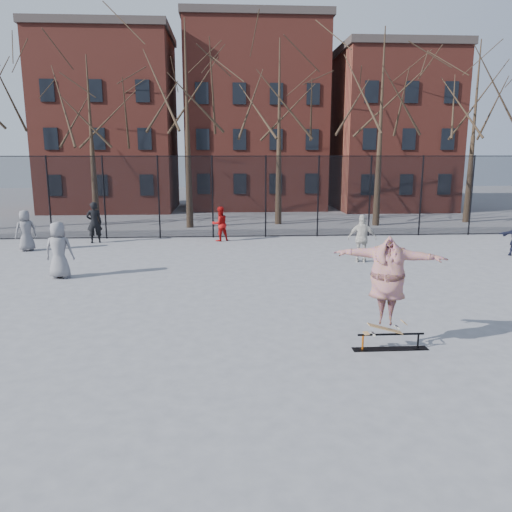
{
  "coord_description": "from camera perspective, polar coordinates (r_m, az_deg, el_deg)",
  "views": [
    {
      "loc": [
        -0.8,
        -11.45,
        4.13
      ],
      "look_at": [
        0.01,
        1.5,
        1.43
      ],
      "focal_mm": 35.0,
      "sensor_mm": 36.0,
      "label": 1
    }
  ],
  "objects": [
    {
      "name": "bystander_extra",
      "position": [
        23.36,
        -24.83,
        2.66
      ],
      "size": [
        1.02,
        0.94,
        1.76
      ],
      "primitive_type": "imported",
      "rotation": [
        0.0,
        0.0,
        3.72
      ],
      "color": "slate",
      "rests_on": "ground"
    },
    {
      "name": "bystander_red",
      "position": [
        23.68,
        -4.14,
        3.68
      ],
      "size": [
        0.99,
        0.91,
        1.64
      ],
      "primitive_type": "imported",
      "rotation": [
        0.0,
        0.0,
        3.6
      ],
      "color": "#B40F0F",
      "rests_on": "ground"
    },
    {
      "name": "skate_rail",
      "position": [
        11.18,
        15.11,
        -9.57
      ],
      "size": [
        1.62,
        0.25,
        0.36
      ],
      "color": "black",
      "rests_on": "ground"
    },
    {
      "name": "bystander_black",
      "position": [
        24.29,
        -18.0,
        3.66
      ],
      "size": [
        0.81,
        0.66,
        1.91
      ],
      "primitive_type": "imported",
      "rotation": [
        0.0,
        0.0,
        3.47
      ],
      "color": "black",
      "rests_on": "ground"
    },
    {
      "name": "bystander_grey",
      "position": [
        17.8,
        -21.6,
        0.64
      ],
      "size": [
        0.96,
        0.64,
        1.9
      ],
      "primitive_type": "imported",
      "rotation": [
        0.0,
        0.0,
        3.1
      ],
      "color": "slate",
      "rests_on": "ground"
    },
    {
      "name": "fence",
      "position": [
        24.55,
        -1.73,
        6.9
      ],
      "size": [
        34.03,
        0.07,
        4.0
      ],
      "color": "black",
      "rests_on": "ground"
    },
    {
      "name": "skateboard",
      "position": [
        11.05,
        14.51,
        -8.33
      ],
      "size": [
        0.82,
        0.19,
        0.1
      ],
      "primitive_type": null,
      "color": "olive",
      "rests_on": "skate_rail"
    },
    {
      "name": "skater",
      "position": [
        10.76,
        14.78,
        -3.38
      ],
      "size": [
        2.38,
        1.39,
        1.88
      ],
      "primitive_type": "imported",
      "rotation": [
        0.0,
        0.0,
        -0.36
      ],
      "color": "#623D9A",
      "rests_on": "skateboard"
    },
    {
      "name": "ground",
      "position": [
        12.2,
        0.4,
        -8.03
      ],
      "size": [
        100.0,
        100.0,
        0.0
      ],
      "primitive_type": "plane",
      "color": "slate"
    },
    {
      "name": "bystander_white",
      "position": [
        19.43,
        12.04,
        1.97
      ],
      "size": [
        1.15,
        0.73,
        1.83
      ],
      "primitive_type": "imported",
      "rotation": [
        0.0,
        0.0,
        2.86
      ],
      "color": "beige",
      "rests_on": "ground"
    },
    {
      "name": "rowhouses",
      "position": [
        37.53,
        -1.28,
        14.7
      ],
      "size": [
        29.0,
        7.0,
        13.0
      ],
      "color": "maroon",
      "rests_on": "ground"
    },
    {
      "name": "tree_row",
      "position": [
        28.79,
        -2.58,
        18.17
      ],
      "size": [
        33.66,
        7.46,
        10.67
      ],
      "color": "black",
      "rests_on": "ground"
    }
  ]
}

